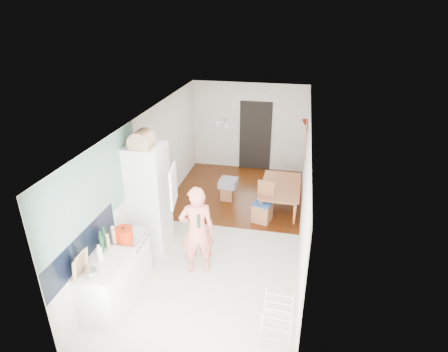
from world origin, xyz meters
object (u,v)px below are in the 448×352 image
(person, at_px, (197,223))
(dining_table, at_px, (281,198))
(stool, at_px, (227,193))
(dining_chair, at_px, (263,203))
(drying_rack, at_px, (277,324))

(person, relative_size, dining_table, 1.44)
(dining_table, xyz_separation_m, stool, (-1.33, 0.10, -0.05))
(person, distance_m, dining_table, 3.05)
(dining_chair, bearing_deg, person, -102.36)
(person, bearing_deg, dining_chair, -136.04)
(person, height_order, dining_chair, person)
(dining_table, xyz_separation_m, dining_chair, (-0.37, -0.73, 0.21))
(drying_rack, bearing_deg, dining_table, 96.35)
(dining_chair, relative_size, drying_rack, 1.14)
(drying_rack, bearing_deg, person, 141.32)
(stool, bearing_deg, dining_chair, -41.03)
(stool, bearing_deg, person, -89.92)
(stool, bearing_deg, dining_table, -4.38)
(stool, height_order, drying_rack, drying_rack)
(stool, relative_size, drying_rack, 0.48)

